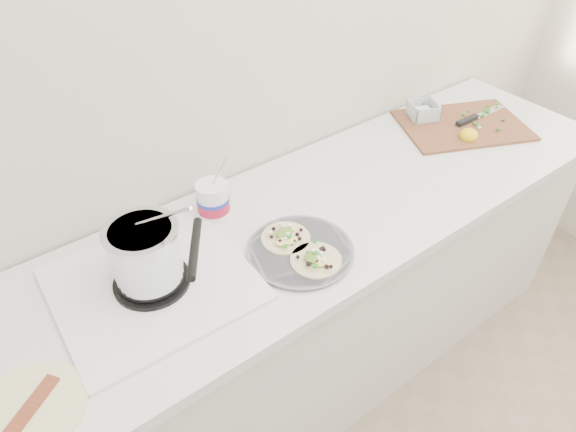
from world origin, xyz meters
TOP-DOWN VIEW (x-y plane):
  - counter at (0.00, 1.43)m, footprint 2.44×0.66m
  - stove at (-0.57, 1.43)m, footprint 0.53×0.49m
  - taco_plate at (-0.17, 1.29)m, footprint 0.32×0.32m
  - tub at (-0.28, 1.59)m, footprint 0.10×0.10m
  - cutboard at (0.81, 1.49)m, footprint 0.59×0.51m
  - bacon_plate at (-0.94, 1.25)m, footprint 0.23×0.23m

SIDE VIEW (x-z plane):
  - counter at x=0.00m, z-range 0.00..0.90m
  - bacon_plate at x=-0.94m, z-range 0.90..0.92m
  - taco_plate at x=-0.17m, z-range 0.90..0.94m
  - cutboard at x=0.81m, z-range 0.88..0.96m
  - tub at x=-0.28m, z-range 0.85..1.08m
  - stove at x=-0.57m, z-range 0.86..1.10m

